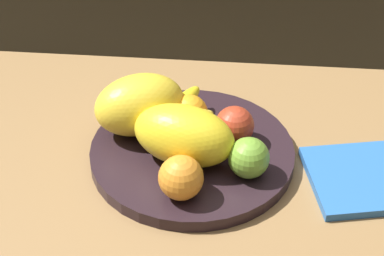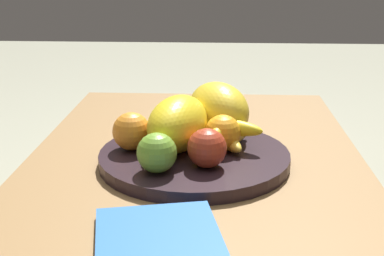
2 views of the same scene
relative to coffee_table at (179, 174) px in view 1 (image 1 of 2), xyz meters
The scene contains 10 objects.
coffee_table is the anchor object (origin of this frame).
fruit_bowl 0.06m from the coffee_table, 10.38° to the right, with size 0.38×0.38×0.03m, color black.
melon_large_front 0.13m from the coffee_table, 67.45° to the right, with size 0.19×0.11×0.11m, color yellow.
melon_smaller_beside 0.15m from the coffee_table, 148.90° to the left, with size 0.17×0.12×0.12m, color yellow.
orange_front 0.17m from the coffee_table, 81.71° to the right, with size 0.08×0.08×0.08m, color orange.
orange_left 0.12m from the coffee_table, 75.95° to the left, with size 0.07×0.07×0.07m, color orange.
apple_front 0.18m from the coffee_table, 25.70° to the right, with size 0.07×0.07×0.07m, color #6C9F30.
apple_left 0.15m from the coffee_table, 14.74° to the left, with size 0.07×0.07×0.07m, color #AB361F.
banana_bunch 0.11m from the coffee_table, 92.80° to the left, with size 0.17×0.15×0.06m.
magazine 0.37m from the coffee_table, ahead, with size 0.25×0.18×0.02m, color #2A64B0.
Camera 1 is at (0.11, -0.90, 1.17)m, focal length 58.70 mm.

